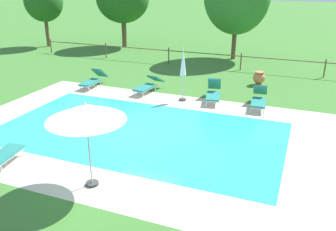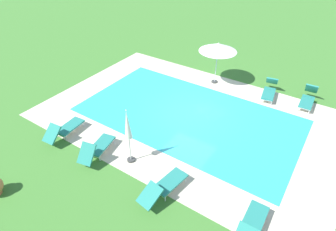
{
  "view_description": "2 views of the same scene",
  "coord_description": "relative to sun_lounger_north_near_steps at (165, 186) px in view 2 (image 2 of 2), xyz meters",
  "views": [
    {
      "loc": [
        5.47,
        -10.8,
        5.38
      ],
      "look_at": [
        0.97,
        0.5,
        0.6
      ],
      "focal_mm": 37.98,
      "sensor_mm": 36.0,
      "label": 1
    },
    {
      "loc": [
        -5.36,
        9.83,
        7.99
      ],
      "look_at": [
        -0.0,
        1.79,
        1.05
      ],
      "focal_mm": 29.87,
      "sensor_mm": 36.0,
      "label": 2
    }
  ],
  "objects": [
    {
      "name": "ground_plane",
      "position": [
        1.69,
        -4.53,
        -0.36
      ],
      "size": [
        160.0,
        160.0,
        0.0
      ],
      "primitive_type": "plane",
      "color": "#3D752D"
    },
    {
      "name": "sun_lounger_south_mid",
      "position": [
        5.42,
        -0.18,
        0.02
      ],
      "size": [
        0.78,
        2.01,
        0.88
      ],
      "color": "#237A70",
      "rests_on": "ground"
    },
    {
      "name": "sun_lounger_north_mid",
      "position": [
        -2.92,
        -8.73,
        0.03
      ],
      "size": [
        0.68,
        1.9,
        0.97
      ],
      "color": "#237A70",
      "rests_on": "ground"
    },
    {
      "name": "patio_umbrella_closed_row_west",
      "position": [
        2.01,
        -0.57,
        1.3
      ],
      "size": [
        0.32,
        0.32,
        2.46
      ],
      "color": "#383838",
      "rests_on": "ground"
    },
    {
      "name": "pool_coping_rim",
      "position": [
        1.69,
        -4.53,
        -0.35
      ],
      "size": [
        10.97,
        6.28,
        0.01
      ],
      "color": "beige",
      "rests_on": "ground"
    },
    {
      "name": "sun_lounger_south_near_corner",
      "position": [
        -3.05,
        -0.2,
        0.02
      ],
      "size": [
        0.64,
        2.0,
        0.86
      ],
      "color": "#237A70",
      "rests_on": "ground"
    },
    {
      "name": "patio_umbrella_open_foreground",
      "position": [
        2.09,
        -8.26,
        1.79
      ],
      "size": [
        2.09,
        2.09,
        2.42
      ],
      "color": "#383838",
      "rests_on": "ground"
    },
    {
      "name": "sun_lounger_north_near_steps",
      "position": [
        0.0,
        0.0,
        0.0
      ],
      "size": [
        0.89,
        2.12,
        0.74
      ],
      "color": "#237A70",
      "rests_on": "ground"
    },
    {
      "name": "pool_deck_paving",
      "position": [
        1.69,
        -4.53,
        -0.35
      ],
      "size": [
        13.89,
        9.2,
        0.01
      ],
      "primitive_type": "cube",
      "color": "beige",
      "rests_on": "ground"
    },
    {
      "name": "swimming_pool_water",
      "position": [
        1.69,
        -4.53,
        -0.35
      ],
      "size": [
        10.49,
        5.8,
        0.01
      ],
      "primitive_type": "cube",
      "color": "#2DB7C6",
      "rests_on": "ground"
    },
    {
      "name": "sun_lounger_north_far",
      "position": [
        3.34,
        -0.08,
        0.03
      ],
      "size": [
        0.98,
        1.98,
        0.96
      ],
      "color": "#237A70",
      "rests_on": "ground"
    },
    {
      "name": "sun_lounger_north_end",
      "position": [
        -1.02,
        -8.48,
        0.03
      ],
      "size": [
        0.92,
        2.01,
        0.91
      ],
      "color": "#237A70",
      "rests_on": "ground"
    }
  ]
}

